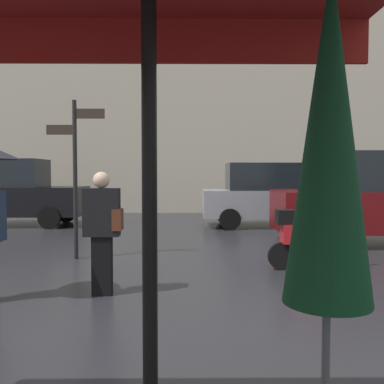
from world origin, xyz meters
name	(u,v)px	position (x,y,z in m)	size (l,w,h in m)	color
folded_patio_umbrella_near	(329,155)	(1.07, -0.79, 1.70)	(0.48, 0.48, 2.53)	black
pedestrian_with_bag	(103,225)	(-0.67, 2.85, 0.93)	(0.50, 0.24, 1.64)	black
parked_scooter	(310,237)	(2.48, 4.24, 0.56)	(1.49, 0.32, 1.23)	black
parked_car_left	(374,199)	(4.65, 6.69, 1.04)	(4.53, 1.88, 2.09)	#590C0F
parked_car_right	(270,195)	(2.93, 9.88, 0.96)	(4.17, 1.82, 1.92)	gray
parked_car_distant	(7,192)	(-5.13, 10.17, 1.02)	(4.57, 1.82, 2.04)	black
street_signpost	(75,163)	(-1.66, 5.16, 1.80)	(1.08, 0.08, 2.97)	black
building_block	(177,60)	(0.00, 15.13, 6.41)	(19.63, 2.04, 12.83)	#B2A893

